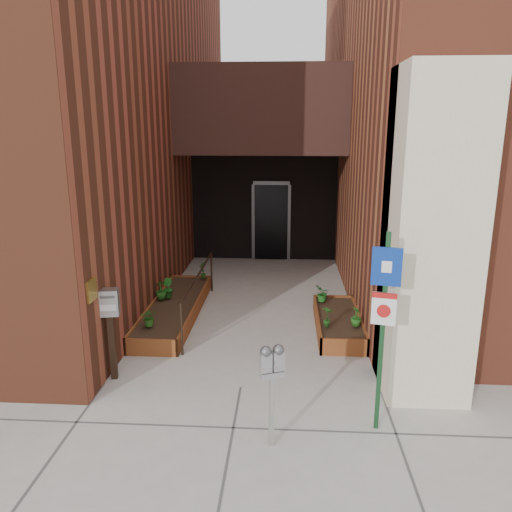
# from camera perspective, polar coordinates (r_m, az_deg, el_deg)

# --- Properties ---
(ground) EXTENTS (80.00, 80.00, 0.00)m
(ground) POSITION_cam_1_polar(r_m,az_deg,el_deg) (7.42, -1.78, -14.79)
(ground) COLOR #9E9991
(ground) RESTS_ON ground
(architecture) EXTENTS (20.00, 14.60, 10.00)m
(architecture) POSITION_cam_1_polar(r_m,az_deg,el_deg) (13.42, 0.09, 20.31)
(architecture) COLOR brown
(architecture) RESTS_ON ground
(planter_left) EXTENTS (0.90, 3.60, 0.30)m
(planter_left) POSITION_cam_1_polar(r_m,az_deg,el_deg) (10.02, -9.26, -6.09)
(planter_left) COLOR brown
(planter_left) RESTS_ON ground
(planter_right) EXTENTS (0.80, 2.20, 0.30)m
(planter_right) POSITION_cam_1_polar(r_m,az_deg,el_deg) (9.37, 9.35, -7.59)
(planter_right) COLOR brown
(planter_right) RESTS_ON ground
(handrail) EXTENTS (0.04, 3.34, 0.90)m
(handrail) POSITION_cam_1_polar(r_m,az_deg,el_deg) (9.68, -6.58, -2.90)
(handrail) COLOR black
(handrail) RESTS_ON ground
(parking_meter) EXTENTS (0.30, 0.19, 1.27)m
(parking_meter) POSITION_cam_1_polar(r_m,az_deg,el_deg) (5.77, 1.84, -12.77)
(parking_meter) COLOR #9C9C9E
(parking_meter) RESTS_ON ground
(sign_post) EXTENTS (0.34, 0.11, 2.49)m
(sign_post) POSITION_cam_1_polar(r_m,az_deg,el_deg) (6.05, 14.38, -6.29)
(sign_post) COLOR #14391C
(sign_post) RESTS_ON ground
(payment_dropbox) EXTENTS (0.31, 0.25, 1.39)m
(payment_dropbox) POSITION_cam_1_polar(r_m,az_deg,el_deg) (7.54, -16.35, -6.48)
(payment_dropbox) COLOR black
(payment_dropbox) RESTS_ON ground
(shrub_left_a) EXTENTS (0.35, 0.35, 0.32)m
(shrub_left_a) POSITION_cam_1_polar(r_m,az_deg,el_deg) (8.84, -12.09, -6.83)
(shrub_left_a) COLOR #2B631C
(shrub_left_a) RESTS_ON planter_left
(shrub_left_b) EXTENTS (0.31, 0.31, 0.40)m
(shrub_left_b) POSITION_cam_1_polar(r_m,az_deg,el_deg) (10.19, -10.07, -3.61)
(shrub_left_b) COLOR #1D601B
(shrub_left_b) RESTS_ON planter_left
(shrub_left_c) EXTENTS (0.30, 0.30, 0.38)m
(shrub_left_c) POSITION_cam_1_polar(r_m,az_deg,el_deg) (10.12, -10.81, -3.81)
(shrub_left_c) COLOR #205618
(shrub_left_c) RESTS_ON planter_left
(shrub_left_d) EXTENTS (0.28, 0.28, 0.39)m
(shrub_left_d) POSITION_cam_1_polar(r_m,az_deg,el_deg) (11.34, -6.11, -1.61)
(shrub_left_d) COLOR #215F1B
(shrub_left_d) RESTS_ON planter_left
(shrub_right_a) EXTENTS (0.20, 0.20, 0.33)m
(shrub_right_a) POSITION_cam_1_polar(r_m,az_deg,el_deg) (8.81, 11.39, -6.81)
(shrub_right_a) COLOR #235B1A
(shrub_right_a) RESTS_ON planter_right
(shrub_right_b) EXTENTS (0.27, 0.27, 0.37)m
(shrub_right_b) POSITION_cam_1_polar(r_m,az_deg,el_deg) (8.68, 8.17, -6.85)
(shrub_right_b) COLOR #1E5418
(shrub_right_b) RESTS_ON planter_right
(shrub_right_c) EXTENTS (0.33, 0.33, 0.33)m
(shrub_right_c) POSITION_cam_1_polar(r_m,az_deg,el_deg) (9.88, 7.60, -4.29)
(shrub_right_c) COLOR #1D631C
(shrub_right_c) RESTS_ON planter_right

